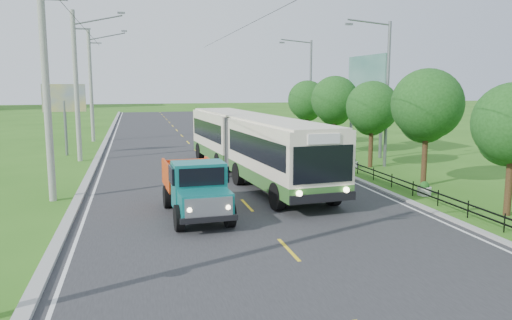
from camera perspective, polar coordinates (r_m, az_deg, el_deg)
name	(u,v)px	position (r m, az deg, el deg)	size (l,w,h in m)	color
ground	(288,250)	(16.10, 3.74, -10.24)	(240.00, 240.00, 0.00)	#2C6217
road	(203,159)	(35.21, -6.06, 0.16)	(14.00, 120.00, 0.02)	#28282B
curb_left	(96,161)	(34.99, -17.82, -0.16)	(0.40, 120.00, 0.15)	#9E9E99
curb_right	(300,155)	(36.83, 5.03, 0.62)	(0.30, 120.00, 0.10)	#9E9E99
edge_line_left	(105,162)	(34.97, -16.92, -0.21)	(0.12, 120.00, 0.00)	silver
edge_line_right	(293,155)	(36.68, 4.29, 0.55)	(0.12, 120.00, 0.00)	silver
centre_dash	(289,249)	(16.10, 3.74, -10.17)	(0.12, 2.20, 0.00)	yellow
railing_right	(344,163)	(31.57, 10.00, -0.39)	(0.04, 40.00, 0.60)	black
pole_near	(47,87)	(23.80, -22.78, 7.73)	(3.51, 0.32, 10.00)	gray
pole_mid	(77,86)	(35.70, -19.81, 8.01)	(3.51, 0.32, 10.00)	gray
pole_far	(91,85)	(47.66, -18.32, 8.14)	(3.51, 0.32, 10.00)	gray
tree_second	(512,127)	(22.13, 27.20, 3.33)	(3.18, 3.26, 5.30)	#382314
tree_third	(426,108)	(26.91, 18.90, 5.62)	(3.60, 3.62, 6.00)	#382314
tree_fourth	(372,110)	(32.14, 13.10, 5.58)	(3.24, 3.31, 5.40)	#382314
tree_fifth	(335,102)	(37.58, 8.98, 6.53)	(3.48, 3.52, 5.80)	#382314
tree_back	(307,102)	(43.18, 5.89, 6.60)	(3.30, 3.36, 5.50)	#382314
streetlight_mid	(385,89)	(32.34, 14.55, 7.88)	(3.02, 0.20, 9.07)	slate
streetlight_far	(309,87)	(45.17, 6.07, 8.27)	(3.02, 0.20, 9.07)	slate
planter_near	(424,189)	(24.90, 18.68, -3.19)	(0.64, 0.64, 0.67)	silver
planter_mid	(353,163)	(31.81, 10.99, -0.37)	(0.64, 0.64, 0.67)	silver
planter_far	(309,148)	(39.15, 6.11, 1.43)	(0.64, 0.64, 0.67)	silver
billboard_left	(64,103)	(38.85, -21.08, 6.15)	(3.00, 0.20, 5.20)	slate
billboard_right	(366,82)	(38.44, 12.51, 8.70)	(0.24, 6.00, 7.30)	slate
bus	(252,142)	(27.62, -0.50, 2.12)	(4.43, 17.82, 3.40)	#346A2A
dump_truck	(195,184)	(19.86, -6.94, -2.76)	(2.38, 5.55, 2.29)	#126D6B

